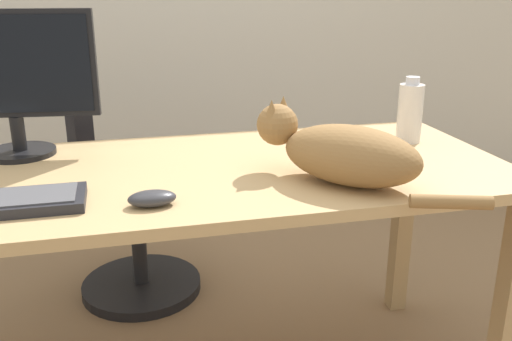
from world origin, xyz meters
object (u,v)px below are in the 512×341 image
Objects in this scene: office_chair at (123,201)px; water_bottle at (410,112)px; cat at (342,152)px; computer_mouse at (152,198)px; monitor at (10,78)px.

office_chair is 1.13m from water_bottle.
office_chair reaches higher than cat.
cat is 4.25× the size of computer_mouse.
monitor is 0.64m from computer_mouse.
monitor reaches higher than computer_mouse.
cat is at bearing 5.59° from computer_mouse.
water_bottle reaches higher than office_chair.
computer_mouse is (0.07, -0.90, 0.35)m from office_chair.
cat is 0.47m from water_bottle.
office_chair is 1.95× the size of monitor.
water_bottle is at bearing 23.40° from computer_mouse.
computer_mouse is (0.35, -0.49, -0.21)m from monitor.
office_chair is 2.00× the size of cat.
office_chair is 8.48× the size of computer_mouse.
office_chair is at bearing 122.93° from cat.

